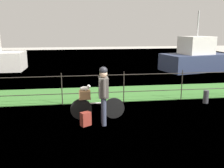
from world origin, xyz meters
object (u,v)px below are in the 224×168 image
at_px(wooden_crate, 85,95).
at_px(cyclist_person, 103,91).
at_px(bicycle_main, 97,108).
at_px(terrier_dog, 85,88).
at_px(backpack_on_paving, 86,119).
at_px(mooring_bollard, 206,97).
at_px(moored_boat_near, 195,58).

height_order(wooden_crate, cyclist_person, cyclist_person).
xyz_separation_m(bicycle_main, cyclist_person, (0.15, -0.45, 0.66)).
xyz_separation_m(terrier_dog, backpack_on_paving, (-0.03, -0.49, -0.78)).
bearing_deg(mooring_bollard, terrier_dog, -166.51).
relative_size(terrier_dog, mooring_bollard, 0.66).
bearing_deg(mooring_bollard, cyclist_person, -158.85).
distance_m(terrier_dog, mooring_bollard, 4.63).
height_order(backpack_on_paving, moored_boat_near, moored_boat_near).
distance_m(wooden_crate, cyclist_person, 0.73).
distance_m(wooden_crate, terrier_dog, 0.20).
relative_size(wooden_crate, terrier_dog, 1.06).
bearing_deg(bicycle_main, backpack_on_paving, -126.84).
height_order(terrier_dog, cyclist_person, cyclist_person).
distance_m(backpack_on_paving, mooring_bollard, 4.74).
height_order(terrier_dog, backpack_on_paving, terrier_dog).
bearing_deg(moored_boat_near, terrier_dog, -132.84).
xyz_separation_m(cyclist_person, mooring_bollard, (3.96, 1.53, -0.76)).
bearing_deg(terrier_dog, moored_boat_near, 47.16).
bearing_deg(bicycle_main, terrier_dog, 178.23).
bearing_deg(cyclist_person, terrier_dog, 136.35).
bearing_deg(backpack_on_paving, bicycle_main, -157.62).
xyz_separation_m(wooden_crate, moored_boat_near, (7.43, 7.99, 0.03)).
xyz_separation_m(mooring_bollard, moored_boat_near, (2.96, 6.92, 0.56)).
xyz_separation_m(cyclist_person, backpack_on_paving, (-0.52, -0.03, -0.80)).
bearing_deg(terrier_dog, backpack_on_paving, -93.42).
distance_m(bicycle_main, cyclist_person, 0.82).
bearing_deg(moored_boat_near, wooden_crate, -132.94).
bearing_deg(moored_boat_near, cyclist_person, -129.31).
height_order(terrier_dog, mooring_bollard, terrier_dog).
distance_m(wooden_crate, backpack_on_paving, 0.76).
relative_size(wooden_crate, cyclist_person, 0.20).
distance_m(terrier_dog, moored_boat_near, 10.89).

